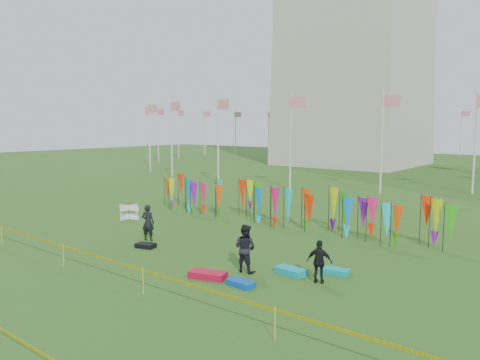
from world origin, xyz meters
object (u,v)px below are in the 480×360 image
Objects in this scene: kite_bag_turquoise at (291,271)px; kite_bag_black at (146,245)px; person_mid at (245,248)px; kite_bag_blue at (241,283)px; kite_bag_teal at (335,271)px; person_left at (148,223)px; person_right at (319,262)px; box_kite at (129,212)px; kite_bag_red at (208,275)px.

kite_bag_turquoise is 7.16m from kite_bag_black.
kite_bag_black is at bearing -2.95° from person_mid.
kite_bag_teal is at bearing 59.48° from kite_bag_blue.
kite_bag_teal is (9.31, 1.05, -0.77)m from person_left.
person_left is 8.07m from kite_bag_turquoise.
kite_bag_teal is (-0.02, 1.23, -0.66)m from person_right.
person_mid is 2.09× the size of kite_bag_black.
box_kite reaches higher than kite_bag_turquoise.
person_left is 1.14× the size of person_right.
kite_bag_turquoise is (1.49, 0.83, -0.79)m from person_mid.
kite_bag_turquoise is at bearing -26.30° from person_right.
kite_bag_turquoise is 3.06m from kite_bag_red.
person_left is at bearing 163.77° from kite_bag_blue.
kite_bag_turquoise is at bearing -154.98° from person_mid.
person_mid is 2.87m from person_right.
kite_bag_red is (-2.06, -2.26, 0.01)m from kite_bag_turquoise.
person_right reaches higher than box_kite.
person_right reaches higher than kite_bag_red.
kite_bag_black is (0.94, -0.94, -0.77)m from person_left.
kite_bag_teal is at bearing 164.05° from person_left.
person_right is 4.00m from kite_bag_red.
person_right reaches higher than kite_bag_blue.
box_kite is 14.41m from person_right.
person_right is at bearing -11.13° from box_kite.
kite_bag_blue is (0.88, -1.33, -0.80)m from person_mid.
kite_bag_blue reaches higher than kite_bag_black.
kite_bag_black is at bearing -166.62° from kite_bag_teal.
box_kite is 13.12m from kite_bag_blue.
person_left reaches higher than kite_bag_black.
kite_bag_red reaches higher than kite_bag_teal.
kite_bag_red reaches higher than kite_bag_black.
kite_bag_red is at bearing 63.98° from person_mid.
kite_bag_red is at bearing 13.66° from person_right.
person_right is (2.79, 0.64, -0.15)m from person_mid.
kite_bag_black is (-8.40, -0.76, -0.66)m from person_right.
box_kite is at bearing 173.74° from kite_bag_teal.
kite_bag_teal is (2.77, 1.87, -0.81)m from person_mid.
box_kite is at bearing -20.95° from person_mid.
kite_bag_red is 1.27× the size of kite_bag_teal.
box_kite reaches higher than kite_bag_teal.
person_mid is (6.54, -0.83, 0.04)m from person_left.
box_kite is 14.20m from kite_bag_teal.
kite_bag_blue is 6.60m from kite_bag_black.
person_mid is 1.88× the size of kite_bag_blue.
person_right is 1.14× the size of kite_bag_red.
box_kite is 0.55× the size of person_right.
kite_bag_turquoise reaches higher than kite_bag_teal.
kite_bag_blue is at bearing 141.39° from person_left.
box_kite is 13.10m from kite_bag_turquoise.
kite_bag_teal is at bearing 44.69° from kite_bag_red.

